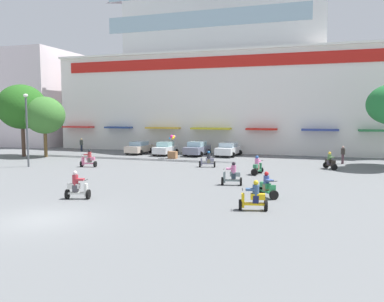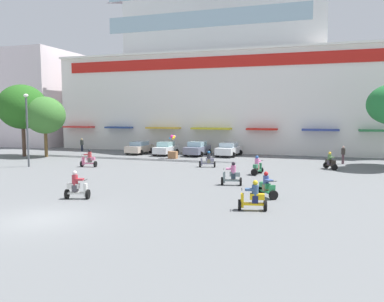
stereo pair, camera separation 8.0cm
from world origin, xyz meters
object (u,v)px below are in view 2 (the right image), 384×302
(scooter_rider_3, at_px, (257,167))
(streetlamp_near, at_px, (27,124))
(pedestrian_1, at_px, (343,154))
(pedestrian_0, at_px, (82,144))
(parked_car_1, at_px, (166,148))
(scooter_rider_0, at_px, (232,175))
(plaza_tree_2, at_px, (22,107))
(scooter_rider_2, at_px, (77,187))
(parked_car_0, at_px, (139,147))
(parked_car_3, at_px, (229,149))
(scooter_rider_1, at_px, (208,160))
(scooter_rider_6, at_px, (253,198))
(balloon_vendor_cart, at_px, (173,149))
(scooter_rider_5, at_px, (330,162))
(scooter_rider_7, at_px, (267,187))
(parked_car_2, at_px, (197,148))
(plaza_tree_0, at_px, (45,115))
(scooter_rider_4, at_px, (89,160))

(scooter_rider_3, bearing_deg, streetlamp_near, -174.48)
(pedestrian_1, bearing_deg, pedestrian_0, 174.99)
(pedestrian_1, bearing_deg, parked_car_1, 173.38)
(scooter_rider_0, bearing_deg, pedestrian_1, 60.55)
(plaza_tree_2, distance_m, scooter_rider_3, 26.99)
(scooter_rider_2, distance_m, pedestrian_0, 27.18)
(parked_car_0, distance_m, parked_car_3, 10.46)
(pedestrian_0, bearing_deg, scooter_rider_1, -24.64)
(parked_car_0, bearing_deg, scooter_rider_6, -52.85)
(scooter_rider_0, height_order, scooter_rider_2, scooter_rider_2)
(scooter_rider_1, relative_size, pedestrian_1, 0.90)
(scooter_rider_0, relative_size, balloon_vendor_cart, 0.62)
(plaza_tree_2, xyz_separation_m, scooter_rider_5, (31.57, -0.01, -4.78))
(scooter_rider_1, bearing_deg, pedestrian_0, 155.36)
(parked_car_0, height_order, scooter_rider_7, scooter_rider_7)
(parked_car_2, height_order, scooter_rider_0, parked_car_2)
(scooter_rider_7, bearing_deg, plaza_tree_0, 152.95)
(parked_car_0, relative_size, pedestrian_0, 2.55)
(parked_car_1, relative_size, scooter_rider_1, 2.72)
(balloon_vendor_cart, bearing_deg, parked_car_2, 65.83)
(scooter_rider_5, distance_m, scooter_rider_7, 13.12)
(parked_car_0, distance_m, parked_car_2, 6.98)
(plaza_tree_0, distance_m, scooter_rider_6, 29.75)
(parked_car_0, xyz_separation_m, scooter_rider_1, (10.57, -8.28, -0.15))
(streetlamp_near, height_order, balloon_vendor_cart, streetlamp_near)
(streetlamp_near, bearing_deg, balloon_vendor_cart, 44.56)
(parked_car_0, distance_m, pedestrian_1, 22.09)
(parked_car_3, bearing_deg, scooter_rider_2, -98.16)
(parked_car_1, bearing_deg, pedestrian_0, 177.63)
(parked_car_1, xyz_separation_m, scooter_rider_3, (11.87, -10.74, -0.15))
(parked_car_3, bearing_deg, parked_car_2, -172.54)
(plaza_tree_2, bearing_deg, scooter_rider_2, -41.97)
(scooter_rider_0, relative_size, scooter_rider_4, 0.99)
(plaza_tree_0, relative_size, pedestrian_0, 3.97)
(plaza_tree_0, height_order, scooter_rider_1, plaza_tree_0)
(parked_car_3, height_order, pedestrian_1, pedestrian_1)
(scooter_rider_6, height_order, balloon_vendor_cart, balloon_vendor_cart)
(scooter_rider_7, bearing_deg, balloon_vendor_cart, 126.41)
(scooter_rider_1, xyz_separation_m, pedestrian_0, (-18.49, 8.48, 0.33))
(parked_car_3, bearing_deg, scooter_rider_3, -67.66)
(plaza_tree_2, height_order, pedestrian_1, plaza_tree_2)
(plaza_tree_2, bearing_deg, pedestrian_1, 6.72)
(scooter_rider_3, height_order, balloon_vendor_cart, balloon_vendor_cart)
(streetlamp_near, bearing_deg, pedestrian_1, 21.65)
(scooter_rider_0, xyz_separation_m, scooter_rider_2, (-7.23, -6.53, 0.00))
(parked_car_2, bearing_deg, parked_car_0, -177.24)
(scooter_rider_2, xyz_separation_m, scooter_rider_7, (9.84, 3.58, -0.05))
(plaza_tree_2, xyz_separation_m, parked_car_3, (21.30, 7.07, -4.62))
(parked_car_0, distance_m, scooter_rider_1, 13.42)
(plaza_tree_2, height_order, scooter_rider_5, plaza_tree_2)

